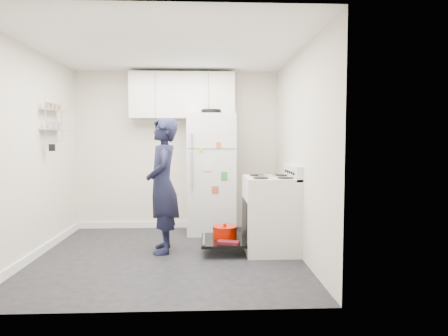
{
  "coord_description": "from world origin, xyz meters",
  "views": [
    {
      "loc": [
        0.46,
        -4.83,
        1.41
      ],
      "look_at": [
        0.69,
        0.37,
        1.05
      ],
      "focal_mm": 32.0,
      "sensor_mm": 36.0,
      "label": 1
    }
  ],
  "objects_px": {
    "open_oven_door": "(224,236)",
    "person": "(163,185)",
    "refrigerator": "(211,173)",
    "electric_range": "(270,215)"
  },
  "relations": [
    {
      "from": "electric_range",
      "to": "refrigerator",
      "type": "bearing_deg",
      "value": 123.35
    },
    {
      "from": "refrigerator",
      "to": "person",
      "type": "height_order",
      "value": "refrigerator"
    },
    {
      "from": "refrigerator",
      "to": "person",
      "type": "bearing_deg",
      "value": -120.51
    },
    {
      "from": "person",
      "to": "open_oven_door",
      "type": "bearing_deg",
      "value": 81.77
    },
    {
      "from": "person",
      "to": "refrigerator",
      "type": "bearing_deg",
      "value": 143.02
    },
    {
      "from": "open_oven_door",
      "to": "person",
      "type": "relative_size",
      "value": 0.42
    },
    {
      "from": "open_oven_door",
      "to": "person",
      "type": "distance_m",
      "value": 1.01
    },
    {
      "from": "person",
      "to": "electric_range",
      "type": "bearing_deg",
      "value": 81.91
    },
    {
      "from": "electric_range",
      "to": "person",
      "type": "bearing_deg",
      "value": 178.37
    },
    {
      "from": "open_oven_door",
      "to": "refrigerator",
      "type": "xyz_separation_m",
      "value": [
        -0.15,
        1.09,
        0.71
      ]
    }
  ]
}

